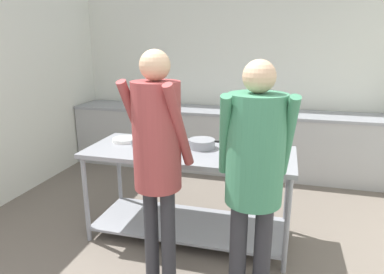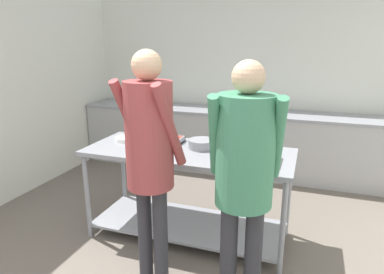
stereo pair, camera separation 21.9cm
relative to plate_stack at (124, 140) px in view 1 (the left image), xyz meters
name	(u,v)px [view 1 (the left image)]	position (x,y,z in m)	size (l,w,h in m)	color
wall_rear	(230,78)	(0.71, 2.17, 0.43)	(4.69, 0.06, 2.65)	silver
back_counter	(224,140)	(0.71, 1.80, -0.45)	(4.53, 0.65, 0.90)	#A8A8A8
serving_counter	(189,179)	(0.71, -0.10, -0.30)	(1.91, 0.77, 0.88)	gray
plate_stack	(124,140)	(0.00, 0.00, 0.00)	(0.23, 0.23, 0.04)	white
serving_tray_roast	(159,141)	(0.36, 0.02, 0.01)	(0.42, 0.33, 0.05)	gray
sauce_pan	(202,143)	(0.80, 0.00, 0.03)	(0.39, 0.25, 0.08)	gray
serving_tray_vegetables	(251,156)	(1.28, -0.20, 0.01)	(0.50, 0.30, 0.05)	gray
guest_serving_left	(157,148)	(0.68, -0.84, 0.23)	(0.50, 0.43, 1.80)	#2D2D33
guest_serving_right	(255,163)	(1.36, -0.84, 0.18)	(0.52, 0.41, 1.75)	#2D2D33
water_bottle	(140,96)	(-0.61, 1.82, 0.14)	(0.08, 0.08, 0.31)	brown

